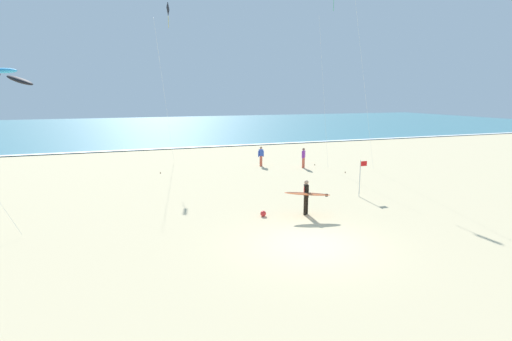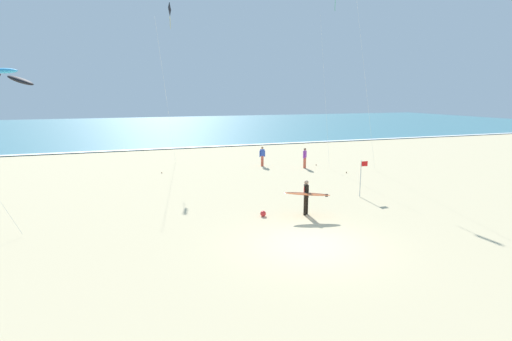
{
  "view_description": "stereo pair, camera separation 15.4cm",
  "coord_description": "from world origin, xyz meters",
  "px_view_note": "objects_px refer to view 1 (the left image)",
  "views": [
    {
      "loc": [
        -7.08,
        -13.07,
        5.75
      ],
      "look_at": [
        -0.58,
        4.69,
        2.13
      ],
      "focal_mm": 28.11,
      "sensor_mm": 36.0,
      "label": 1
    },
    {
      "loc": [
        -6.93,
        -13.12,
        5.75
      ],
      "look_at": [
        -0.58,
        4.69,
        2.13
      ],
      "focal_mm": 28.11,
      "sensor_mm": 36.0,
      "label": 2
    }
  ],
  "objects_px": {
    "surfer_lead": "(307,194)",
    "bystander_purple_top": "(303,158)",
    "beach_ball": "(263,214)",
    "lifeguard_flag": "(361,175)",
    "kite_diamond_charcoal_high": "(168,18)",
    "kite_arc_cobalt_far": "(4,77)",
    "bystander_blue_top": "(261,156)"
  },
  "relations": [
    {
      "from": "kite_diamond_charcoal_high",
      "to": "bystander_purple_top",
      "type": "height_order",
      "value": "kite_diamond_charcoal_high"
    },
    {
      "from": "surfer_lead",
      "to": "bystander_blue_top",
      "type": "distance_m",
      "value": 13.53
    },
    {
      "from": "kite_arc_cobalt_far",
      "to": "beach_ball",
      "type": "relative_size",
      "value": 23.99
    },
    {
      "from": "kite_diamond_charcoal_high",
      "to": "beach_ball",
      "type": "distance_m",
      "value": 20.42
    },
    {
      "from": "beach_ball",
      "to": "surfer_lead",
      "type": "bearing_deg",
      "value": -16.01
    },
    {
      "from": "kite_arc_cobalt_far",
      "to": "bystander_blue_top",
      "type": "bearing_deg",
      "value": 38.52
    },
    {
      "from": "bystander_purple_top",
      "to": "lifeguard_flag",
      "type": "height_order",
      "value": "lifeguard_flag"
    },
    {
      "from": "beach_ball",
      "to": "bystander_purple_top",
      "type": "bearing_deg",
      "value": 54.97
    },
    {
      "from": "bystander_blue_top",
      "to": "bystander_purple_top",
      "type": "height_order",
      "value": "same"
    },
    {
      "from": "bystander_purple_top",
      "to": "lifeguard_flag",
      "type": "distance_m",
      "value": 9.23
    },
    {
      "from": "bystander_blue_top",
      "to": "lifeguard_flag",
      "type": "height_order",
      "value": "lifeguard_flag"
    },
    {
      "from": "surfer_lead",
      "to": "beach_ball",
      "type": "bearing_deg",
      "value": 163.99
    },
    {
      "from": "lifeguard_flag",
      "to": "beach_ball",
      "type": "distance_m",
      "value": 6.8
    },
    {
      "from": "bystander_purple_top",
      "to": "beach_ball",
      "type": "xyz_separation_m",
      "value": [
        -7.55,
        -10.76,
        -0.67
      ]
    },
    {
      "from": "bystander_blue_top",
      "to": "beach_ball",
      "type": "relative_size",
      "value": 5.68
    },
    {
      "from": "lifeguard_flag",
      "to": "beach_ball",
      "type": "height_order",
      "value": "lifeguard_flag"
    },
    {
      "from": "kite_diamond_charcoal_high",
      "to": "bystander_blue_top",
      "type": "relative_size",
      "value": 8.14
    },
    {
      "from": "bystander_blue_top",
      "to": "beach_ball",
      "type": "bearing_deg",
      "value": -110.35
    },
    {
      "from": "kite_arc_cobalt_far",
      "to": "kite_diamond_charcoal_high",
      "type": "distance_m",
      "value": 18.89
    },
    {
      "from": "surfer_lead",
      "to": "lifeguard_flag",
      "type": "distance_m",
      "value": 5.02
    },
    {
      "from": "surfer_lead",
      "to": "kite_diamond_charcoal_high",
      "type": "bearing_deg",
      "value": 102.09
    },
    {
      "from": "beach_ball",
      "to": "lifeguard_flag",
      "type": "bearing_deg",
      "value": 13.83
    },
    {
      "from": "kite_arc_cobalt_far",
      "to": "bystander_purple_top",
      "type": "height_order",
      "value": "kite_arc_cobalt_far"
    },
    {
      "from": "surfer_lead",
      "to": "bystander_purple_top",
      "type": "xyz_separation_m",
      "value": [
        5.55,
        11.34,
        -0.23
      ]
    },
    {
      "from": "bystander_blue_top",
      "to": "beach_ball",
      "type": "distance_m",
      "value": 13.55
    },
    {
      "from": "kite_diamond_charcoal_high",
      "to": "beach_ball",
      "type": "relative_size",
      "value": 46.2
    },
    {
      "from": "kite_arc_cobalt_far",
      "to": "bystander_purple_top",
      "type": "xyz_separation_m",
      "value": [
        17.82,
        10.0,
        -5.57
      ]
    },
    {
      "from": "bystander_purple_top",
      "to": "beach_ball",
      "type": "height_order",
      "value": "bystander_purple_top"
    },
    {
      "from": "surfer_lead",
      "to": "bystander_purple_top",
      "type": "distance_m",
      "value": 12.62
    },
    {
      "from": "bystander_blue_top",
      "to": "lifeguard_flag",
      "type": "distance_m",
      "value": 11.24
    },
    {
      "from": "lifeguard_flag",
      "to": "beach_ball",
      "type": "bearing_deg",
      "value": -166.17
    },
    {
      "from": "surfer_lead",
      "to": "kite_diamond_charcoal_high",
      "type": "distance_m",
      "value": 20.67
    }
  ]
}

